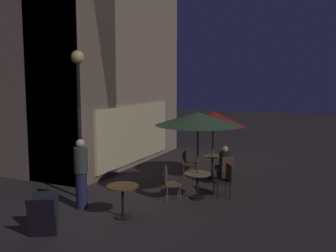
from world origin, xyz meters
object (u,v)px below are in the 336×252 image
(patio_umbrella_0, at_px, (198,119))
(patron_standing_1, at_px, (81,174))
(cafe_table_2, at_px, (123,194))
(cafe_table_0, at_px, (197,180))
(cafe_chair_3, at_px, (187,162))
(patio_umbrella_1, at_px, (213,119))
(cafe_chair_1, at_px, (169,180))
(cafe_chair_2, at_px, (226,167))
(menu_sandwich_board, at_px, (43,215))
(cafe_table_1, at_px, (212,163))
(cafe_chair_0, at_px, (225,178))
(patron_seated_0, at_px, (224,162))
(street_lamp_near_corner, at_px, (79,92))

(patio_umbrella_0, height_order, patron_standing_1, patio_umbrella_0)
(cafe_table_2, bearing_deg, cafe_table_0, -28.13)
(cafe_chair_3, height_order, patron_standing_1, patron_standing_1)
(cafe_table_0, height_order, cafe_table_2, cafe_table_2)
(patio_umbrella_1, height_order, patron_standing_1, patio_umbrella_1)
(cafe_chair_1, bearing_deg, cafe_chair_2, 31.26)
(menu_sandwich_board, bearing_deg, cafe_table_2, -61.97)
(menu_sandwich_board, height_order, cafe_table_1, menu_sandwich_board)
(cafe_table_2, xyz_separation_m, cafe_chair_1, (1.67, -0.45, -0.03))
(cafe_table_1, bearing_deg, cafe_chair_0, -151.67)
(patio_umbrella_1, bearing_deg, cafe_table_0, -172.94)
(cafe_table_0, xyz_separation_m, cafe_chair_2, (1.61, -0.35, 0.04))
(cafe_table_2, bearing_deg, patron_standing_1, 83.99)
(patio_umbrella_1, distance_m, patron_seated_0, 1.46)
(cafe_chair_3, bearing_deg, cafe_table_0, -71.22)
(cafe_table_0, xyz_separation_m, patio_umbrella_0, (0.00, 0.00, 1.68))
(cafe_table_2, xyz_separation_m, patio_umbrella_0, (2.09, -1.12, 1.62))
(cafe_chair_3, relative_size, patron_standing_1, 0.48)
(patron_seated_0, bearing_deg, menu_sandwich_board, 108.94)
(cafe_chair_0, height_order, cafe_chair_2, cafe_chair_2)
(patio_umbrella_0, height_order, cafe_chair_0, patio_umbrella_0)
(street_lamp_near_corner, xyz_separation_m, patron_seated_0, (2.99, -3.18, -2.24))
(cafe_table_1, distance_m, patio_umbrella_1, 1.44)
(cafe_table_1, xyz_separation_m, patron_seated_0, (-0.47, -0.52, 0.15))
(street_lamp_near_corner, relative_size, patron_standing_1, 2.27)
(cafe_table_1, relative_size, patio_umbrella_1, 0.35)
(cafe_chair_0, bearing_deg, cafe_table_0, 0.00)
(menu_sandwich_board, relative_size, patio_umbrella_0, 0.36)
(street_lamp_near_corner, distance_m, patio_umbrella_0, 3.28)
(street_lamp_near_corner, height_order, cafe_table_2, street_lamp_near_corner)
(cafe_chair_1, bearing_deg, patio_umbrella_1, 49.23)
(patio_umbrella_1, relative_size, cafe_chair_1, 2.37)
(menu_sandwich_board, xyz_separation_m, patron_seated_0, (5.40, -2.32, 0.25))
(cafe_chair_0, xyz_separation_m, patron_seated_0, (1.25, 0.41, 0.15))
(cafe_chair_0, height_order, cafe_chair_1, cafe_chair_1)
(cafe_table_2, relative_size, patron_seated_0, 0.64)
(cafe_chair_3, distance_m, patron_standing_1, 4.21)
(cafe_chair_2, bearing_deg, patio_umbrella_1, 0.00)
(menu_sandwich_board, xyz_separation_m, cafe_chair_3, (5.72, -0.97, 0.08))
(menu_sandwich_board, relative_size, cafe_table_0, 1.18)
(patron_seated_0, bearing_deg, cafe_table_2, 112.49)
(cafe_chair_0, bearing_deg, patron_seated_0, -106.73)
(menu_sandwich_board, distance_m, patio_umbrella_0, 4.58)
(cafe_table_0, distance_m, patron_standing_1, 3.12)
(cafe_chair_2, xyz_separation_m, patron_standing_1, (-3.56, 2.76, 0.33))
(patio_umbrella_1, height_order, patron_seated_0, patio_umbrella_1)
(patron_seated_0, bearing_deg, street_lamp_near_corner, 85.52)
(menu_sandwich_board, distance_m, cafe_table_0, 4.23)
(patron_seated_0, xyz_separation_m, patron_standing_1, (-3.66, 2.66, 0.20))
(cafe_chair_3, xyz_separation_m, patron_standing_1, (-3.99, 1.30, 0.38))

